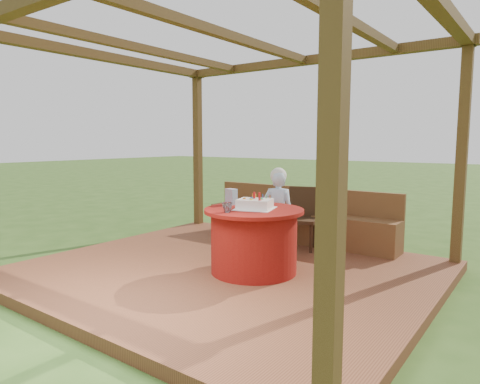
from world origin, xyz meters
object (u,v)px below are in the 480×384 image
Objects in this scene: chair at (302,215)px; elderly_woman at (278,211)px; bench at (298,223)px; drinking_glass at (227,207)px; table at (254,240)px; birthday_cake at (255,204)px; gift_bag at (231,197)px.

elderly_woman is (-0.06, -0.55, 0.12)m from chair.
drinking_glass reaches higher than bench.
chair is (-0.08, 1.32, 0.10)m from table.
drinking_glass is at bearing -106.24° from birthday_cake.
birthday_cake is (0.35, -1.66, 0.52)m from bench.
bench is 5.75× the size of birthday_cake.
birthday_cake is 2.75× the size of gift_bag.
table is 0.98× the size of elderly_woman.
table is at bearing -166.64° from birthday_cake.
birthday_cake is 4.56× the size of drinking_glass.
chair is 7.47× the size of drinking_glass.
birthday_cake is at bearing -78.52° from elderly_woman.
birthday_cake is (0.16, -0.77, 0.20)m from elderly_woman.
bench is at bearing 101.82° from birthday_cake.
table is 0.81m from elderly_woman.
elderly_woman reaches higher than bench.
bench is at bearing 102.12° from elderly_woman.
elderly_woman is 1.15m from drinking_glass.
drinking_glass is (-0.01, -1.68, 0.32)m from chair.
bench is at bearing 101.48° from table.
chair is 0.74× the size of elderly_woman.
gift_bag is (-0.32, -1.20, 0.36)m from chair.
chair is at bearing 93.63° from table.
bench reaches higher than table.
birthday_cake reaches higher than table.
drinking_glass is at bearing -87.57° from elderly_woman.
table is at bearing -78.52° from bench.
gift_bag is at bearing 164.38° from table.
elderly_woman is at bearing -96.50° from chair.
chair is at bearing 86.12° from gift_bag.
table is at bearing -79.27° from elderly_woman.
chair is 1.64× the size of birthday_cake.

